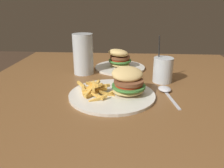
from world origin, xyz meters
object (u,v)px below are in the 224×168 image
Objects in this scene: juice_glass at (163,71)px; meal_plate_near at (118,88)px; spoon at (165,90)px; meal_plate_far at (120,62)px; beer_glass at (83,55)px.

meal_plate_near is at bearing -137.78° from juice_glass.
meal_plate_near reaches higher than spoon.
meal_plate_far is (-0.01, 0.34, 0.01)m from meal_plate_near.
meal_plate_near reaches higher than meal_plate_far.
meal_plate_far is at bearing 23.53° from spoon.
meal_plate_far reaches higher than spoon.
juice_glass is (0.35, -0.09, -0.04)m from beer_glass.
spoon is 0.75× the size of meal_plate_far.
spoon is (0.35, -0.20, -0.08)m from beer_glass.
beer_glass is (-0.17, 0.25, 0.06)m from meal_plate_near.
beer_glass reaches higher than spoon.
beer_glass is 0.41m from spoon.
meal_plate_far is at bearing 28.07° from beer_glass.
meal_plate_near is at bearing 97.42° from spoon.
beer_glass is at bearing -151.93° from meal_plate_far.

